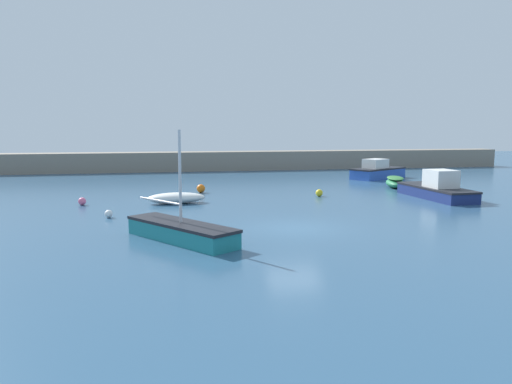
% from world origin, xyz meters
% --- Properties ---
extents(ground_plane, '(120.00, 120.00, 0.20)m').
position_xyz_m(ground_plane, '(0.00, 0.00, -0.10)').
color(ground_plane, '#2D5170').
extents(harbor_breakwater, '(62.93, 2.45, 1.95)m').
position_xyz_m(harbor_breakwater, '(0.00, 30.26, 0.97)').
color(harbor_breakwater, gray).
rests_on(harbor_breakwater, ground_plane).
extents(motorboat_grey_hull, '(2.40, 6.29, 1.86)m').
position_xyz_m(motorboat_grey_hull, '(11.44, 7.34, 0.61)').
color(motorboat_grey_hull, navy).
rests_on(motorboat_grey_hull, ground_plane).
extents(cabin_cruiser_white, '(5.78, 4.58, 1.73)m').
position_xyz_m(cabin_cruiser_white, '(12.88, 19.48, 0.63)').
color(cabin_cruiser_white, '#2D56B7').
rests_on(cabin_cruiser_white, ground_plane).
extents(rowboat_white_midwater, '(3.53, 1.57, 0.65)m').
position_xyz_m(rowboat_white_midwater, '(-5.05, 8.42, 0.32)').
color(rowboat_white_midwater, white).
rests_on(rowboat_white_midwater, ground_plane).
extents(rowboat_with_red_cover, '(2.34, 3.55, 0.82)m').
position_xyz_m(rowboat_with_red_cover, '(11.47, 13.23, 0.41)').
color(rowboat_with_red_cover, '#287A4C').
rests_on(rowboat_with_red_cover, ground_plane).
extents(sailboat_short_mast, '(4.43, 5.43, 4.47)m').
position_xyz_m(sailboat_short_mast, '(-5.17, -1.57, 0.40)').
color(sailboat_short_mast, teal).
rests_on(sailboat_short_mast, ground_plane).
extents(mooring_buoy_orange, '(0.59, 0.59, 0.59)m').
position_xyz_m(mooring_buoy_orange, '(-3.20, 12.92, 0.29)').
color(mooring_buoy_orange, orange).
rests_on(mooring_buoy_orange, ground_plane).
extents(mooring_buoy_white, '(0.40, 0.40, 0.40)m').
position_xyz_m(mooring_buoy_white, '(-8.55, 4.29, 0.20)').
color(mooring_buoy_white, white).
rests_on(mooring_buoy_white, ground_plane).
extents(mooring_buoy_yellow, '(0.47, 0.47, 0.47)m').
position_xyz_m(mooring_buoy_yellow, '(4.30, 9.60, 0.24)').
color(mooring_buoy_yellow, yellow).
rests_on(mooring_buoy_yellow, ground_plane).
extents(mooring_buoy_pink, '(0.45, 0.45, 0.45)m').
position_xyz_m(mooring_buoy_pink, '(-10.48, 8.76, 0.23)').
color(mooring_buoy_pink, '#EA668C').
rests_on(mooring_buoy_pink, ground_plane).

